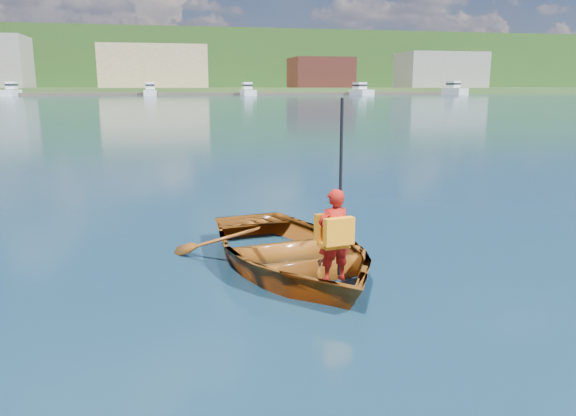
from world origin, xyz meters
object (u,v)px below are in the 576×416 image
Objects in this scene: rowboat at (290,251)px; child_paddler at (334,234)px; dock at (211,94)px; marina_yachts at (195,91)px.

child_paddler is at bearing -69.82° from rowboat.
rowboat is 1.96× the size of child_paddler.
child_paddler reaches higher than rowboat.
dock is (10.12, 148.20, 0.18)m from rowboat.
child_paddler is at bearing -93.76° from dock.
dock is at bearing 46.66° from marina_yachts.
dock is 1.08× the size of marina_yachts.
child_paddler is 149.38m from dock.
marina_yachts reaches higher than dock.
child_paddler is at bearing -92.14° from marina_yachts.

